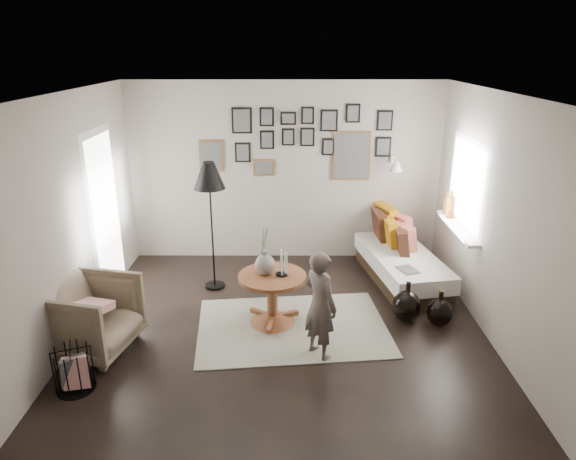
{
  "coord_description": "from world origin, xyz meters",
  "views": [
    {
      "loc": [
        0.06,
        -4.87,
        3.03
      ],
      "look_at": [
        0.05,
        0.5,
        1.1
      ],
      "focal_mm": 32.0,
      "sensor_mm": 36.0,
      "label": 1
    }
  ],
  "objects_px": {
    "pedestal_table": "(272,301)",
    "armchair": "(90,317)",
    "demijohn_large": "(407,306)",
    "child": "(320,305)",
    "daybed": "(401,259)",
    "demijohn_small": "(439,313)",
    "vase": "(265,261)",
    "floor_lamp": "(209,180)",
    "magazine_basket": "(74,370)"
  },
  "relations": [
    {
      "from": "pedestal_table",
      "to": "armchair",
      "type": "height_order",
      "value": "armchair"
    },
    {
      "from": "demijohn_large",
      "to": "child",
      "type": "distance_m",
      "value": 1.33
    },
    {
      "from": "demijohn_large",
      "to": "pedestal_table",
      "type": "bearing_deg",
      "value": -177.86
    },
    {
      "from": "armchair",
      "to": "daybed",
      "type": "bearing_deg",
      "value": -50.79
    },
    {
      "from": "daybed",
      "to": "demijohn_small",
      "type": "bearing_deg",
      "value": -91.53
    },
    {
      "from": "vase",
      "to": "daybed",
      "type": "xyz_separation_m",
      "value": [
        1.8,
        1.19,
        -0.49
      ]
    },
    {
      "from": "pedestal_table",
      "to": "armchair",
      "type": "xyz_separation_m",
      "value": [
        -1.87,
        -0.55,
        0.11
      ]
    },
    {
      "from": "armchair",
      "to": "demijohn_large",
      "type": "relative_size",
      "value": 1.75
    },
    {
      "from": "daybed",
      "to": "vase",
      "type": "bearing_deg",
      "value": -156.38
    },
    {
      "from": "daybed",
      "to": "demijohn_small",
      "type": "relative_size",
      "value": 4.31
    },
    {
      "from": "daybed",
      "to": "child",
      "type": "distance_m",
      "value": 2.25
    },
    {
      "from": "pedestal_table",
      "to": "vase",
      "type": "height_order",
      "value": "vase"
    },
    {
      "from": "armchair",
      "to": "floor_lamp",
      "type": "height_order",
      "value": "floor_lamp"
    },
    {
      "from": "pedestal_table",
      "to": "magazine_basket",
      "type": "bearing_deg",
      "value": -145.89
    },
    {
      "from": "magazine_basket",
      "to": "child",
      "type": "xyz_separation_m",
      "value": [
        2.31,
        0.57,
        0.37
      ]
    },
    {
      "from": "magazine_basket",
      "to": "floor_lamp",
      "type": "bearing_deg",
      "value": 65.21
    },
    {
      "from": "armchair",
      "to": "demijohn_large",
      "type": "bearing_deg",
      "value": -66.88
    },
    {
      "from": "floor_lamp",
      "to": "child",
      "type": "relative_size",
      "value": 1.45
    },
    {
      "from": "pedestal_table",
      "to": "floor_lamp",
      "type": "bearing_deg",
      "value": 130.06
    },
    {
      "from": "armchair",
      "to": "floor_lamp",
      "type": "xyz_separation_m",
      "value": [
        1.07,
        1.51,
        1.07
      ]
    },
    {
      "from": "demijohn_small",
      "to": "child",
      "type": "height_order",
      "value": "child"
    },
    {
      "from": "pedestal_table",
      "to": "demijohn_large",
      "type": "distance_m",
      "value": 1.56
    },
    {
      "from": "floor_lamp",
      "to": "pedestal_table",
      "type": "bearing_deg",
      "value": -49.94
    },
    {
      "from": "vase",
      "to": "floor_lamp",
      "type": "xyz_separation_m",
      "value": [
        -0.72,
        0.93,
        0.68
      ]
    },
    {
      "from": "magazine_basket",
      "to": "demijohn_small",
      "type": "bearing_deg",
      "value": 17.37
    },
    {
      "from": "pedestal_table",
      "to": "child",
      "type": "bearing_deg",
      "value": -52.5
    },
    {
      "from": "pedestal_table",
      "to": "vase",
      "type": "bearing_deg",
      "value": 165.96
    },
    {
      "from": "magazine_basket",
      "to": "demijohn_large",
      "type": "relative_size",
      "value": 0.9
    },
    {
      "from": "daybed",
      "to": "demijohn_large",
      "type": "relative_size",
      "value": 3.92
    },
    {
      "from": "magazine_basket",
      "to": "child",
      "type": "relative_size",
      "value": 0.38
    },
    {
      "from": "demijohn_small",
      "to": "vase",
      "type": "bearing_deg",
      "value": 177.64
    },
    {
      "from": "armchair",
      "to": "floor_lamp",
      "type": "relative_size",
      "value": 0.51
    },
    {
      "from": "daybed",
      "to": "floor_lamp",
      "type": "xyz_separation_m",
      "value": [
        -2.52,
        -0.26,
        1.18
      ]
    },
    {
      "from": "daybed",
      "to": "child",
      "type": "bearing_deg",
      "value": -133.04
    },
    {
      "from": "child",
      "to": "magazine_basket",
      "type": "bearing_deg",
      "value": 65.0
    },
    {
      "from": "pedestal_table",
      "to": "child",
      "type": "xyz_separation_m",
      "value": [
        0.5,
        -0.65,
        0.3
      ]
    },
    {
      "from": "vase",
      "to": "child",
      "type": "distance_m",
      "value": 0.91
    },
    {
      "from": "pedestal_table",
      "to": "floor_lamp",
      "type": "xyz_separation_m",
      "value": [
        -0.8,
        0.95,
        1.18
      ]
    },
    {
      "from": "armchair",
      "to": "child",
      "type": "xyz_separation_m",
      "value": [
        2.37,
        -0.1,
        0.19
      ]
    },
    {
      "from": "vase",
      "to": "daybed",
      "type": "distance_m",
      "value": 2.21
    },
    {
      "from": "armchair",
      "to": "magazine_basket",
      "type": "xyz_separation_m",
      "value": [
        0.07,
        -0.67,
        -0.18
      ]
    },
    {
      "from": "vase",
      "to": "armchair",
      "type": "height_order",
      "value": "vase"
    },
    {
      "from": "armchair",
      "to": "demijohn_large",
      "type": "xyz_separation_m",
      "value": [
        3.43,
        0.61,
        -0.2
      ]
    },
    {
      "from": "child",
      "to": "demijohn_small",
      "type": "bearing_deg",
      "value": -106.02
    },
    {
      "from": "magazine_basket",
      "to": "child",
      "type": "bearing_deg",
      "value": 13.87
    },
    {
      "from": "pedestal_table",
      "to": "daybed",
      "type": "xyz_separation_m",
      "value": [
        1.72,
        1.21,
        0.0
      ]
    },
    {
      "from": "pedestal_table",
      "to": "magazine_basket",
      "type": "height_order",
      "value": "pedestal_table"
    },
    {
      "from": "armchair",
      "to": "vase",
      "type": "bearing_deg",
      "value": -59.25
    },
    {
      "from": "daybed",
      "to": "floor_lamp",
      "type": "distance_m",
      "value": 2.79
    },
    {
      "from": "daybed",
      "to": "demijohn_large",
      "type": "bearing_deg",
      "value": -107.9
    }
  ]
}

